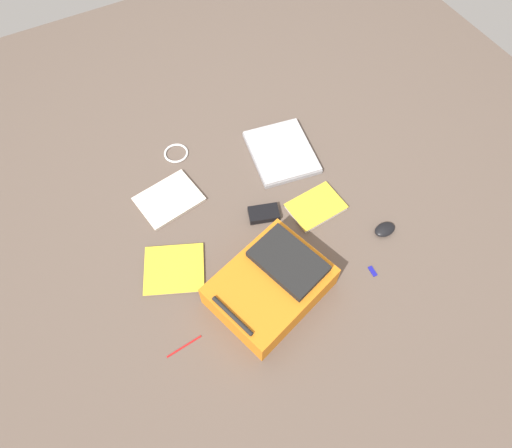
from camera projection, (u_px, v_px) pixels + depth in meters
ground_plane at (251, 223)px, 1.94m from camera, size 3.54×3.54×0.00m
backpack at (271, 284)px, 1.72m from camera, size 0.44×0.51×0.16m
laptop at (281, 152)px, 2.12m from camera, size 0.38×0.33×0.03m
book_comic at (174, 269)px, 1.82m from camera, size 0.29×0.31×0.01m
book_manual at (316, 207)px, 1.97m from camera, size 0.18×0.24×0.02m
book_blue at (169, 199)px, 1.99m from camera, size 0.24×0.29×0.02m
computer_mouse at (385, 229)px, 1.91m from camera, size 0.06×0.10×0.03m
cable_coil at (176, 153)px, 2.13m from camera, size 0.11×0.11×0.01m
power_brick at (264, 214)px, 1.95m from camera, size 0.12×0.15×0.03m
pen_black at (184, 346)px, 1.67m from camera, size 0.02×0.14×0.01m
usb_stick at (373, 271)px, 1.82m from camera, size 0.05×0.02×0.01m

